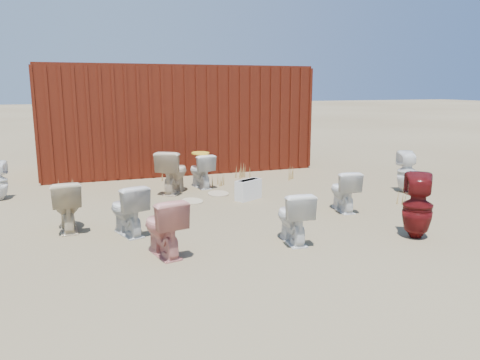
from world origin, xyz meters
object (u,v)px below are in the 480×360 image
object	(u,v)px
toilet_front_e	(343,191)
loose_tank	(248,190)
toilet_front_pink	(163,226)
toilet_back_beige_right	(173,172)
shipping_container	(174,118)
toilet_front_c	(293,217)
toilet_front_a	(127,209)
toilet_front_maroon	(418,206)
toilet_back_yellowlid	(201,171)
toilet_back_e	(407,172)
toilet_back_beige_left	(67,205)

from	to	relation	value
toilet_front_e	loose_tank	distance (m)	1.68
toilet_front_pink	loose_tank	size ratio (longest dim) A/B	1.39
toilet_back_beige_right	toilet_front_e	bearing A→B (deg)	167.90
shipping_container	toilet_back_beige_right	xyz separation A→B (m)	(-0.64, -2.73, -0.80)
toilet_front_pink	loose_tank	xyz separation A→B (m)	(1.91, 2.22, -0.17)
shipping_container	toilet_front_c	xyz separation A→B (m)	(0.20, -6.02, -0.87)
toilet_front_a	toilet_front_c	bearing A→B (deg)	134.46
loose_tank	toilet_back_beige_right	bearing A→B (deg)	110.67
toilet_front_e	toilet_back_beige_right	size ratio (longest dim) A/B	0.82
shipping_container	toilet_front_maroon	world-z (taller)	shipping_container
toilet_front_maroon	toilet_front_e	world-z (taller)	toilet_front_maroon
toilet_back_beige_right	loose_tank	world-z (taller)	toilet_back_beige_right
shipping_container	toilet_front_pink	xyz separation A→B (m)	(-1.43, -5.92, -0.85)
toilet_front_maroon	toilet_back_yellowlid	world-z (taller)	toilet_front_maroon
toilet_front_c	loose_tank	bearing A→B (deg)	-90.98
toilet_back_e	toilet_front_e	bearing A→B (deg)	42.62
toilet_front_maroon	shipping_container	bearing A→B (deg)	-38.68
toilet_front_maroon	toilet_back_e	bearing A→B (deg)	-90.86
toilet_front_pink	shipping_container	bearing A→B (deg)	-115.53
toilet_front_maroon	toilet_back_beige_right	xyz separation A→B (m)	(-2.43, 3.68, -0.03)
toilet_front_a	toilet_back_beige_right	distance (m)	2.50
toilet_front_pink	toilet_front_maroon	size ratio (longest dim) A/B	0.82
toilet_front_maroon	toilet_back_beige_right	bearing A→B (deg)	-20.89
toilet_front_a	toilet_front_maroon	xyz separation A→B (m)	(3.52, -1.43, 0.08)
toilet_back_yellowlid	toilet_front_pink	bearing A→B (deg)	58.28
toilet_front_maroon	loose_tank	xyz separation A→B (m)	(-1.31, 2.71, -0.25)
toilet_back_beige_right	toilet_front_maroon	bearing A→B (deg)	155.27
toilet_front_pink	toilet_back_beige_right	distance (m)	3.29
toilet_front_c	toilet_front_e	bearing A→B (deg)	-136.34
toilet_front_c	toilet_back_yellowlid	size ratio (longest dim) A/B	1.01
toilet_front_e	toilet_back_e	bearing A→B (deg)	-148.35
shipping_container	toilet_front_c	distance (m)	6.08
toilet_front_pink	toilet_front_e	world-z (taller)	toilet_front_pink
toilet_front_maroon	toilet_back_beige_left	size ratio (longest dim) A/B	1.21
toilet_front_c	toilet_front_maroon	xyz separation A→B (m)	(1.59, -0.39, 0.09)
toilet_front_c	toilet_front_maroon	distance (m)	1.64
toilet_back_beige_right	toilet_front_pink	bearing A→B (deg)	107.94
toilet_back_beige_left	toilet_back_beige_right	world-z (taller)	toilet_back_beige_right
shipping_container	toilet_back_beige_right	distance (m)	2.91
toilet_front_a	toilet_front_pink	distance (m)	0.99
toilet_front_e	toilet_back_beige_right	distance (m)	3.15
toilet_front_e	toilet_back_e	world-z (taller)	toilet_back_e
toilet_front_maroon	loose_tank	size ratio (longest dim) A/B	1.70
toilet_front_maroon	toilet_front_pink	bearing A→B (deg)	27.14
shipping_container	toilet_back_beige_right	size ratio (longest dim) A/B	7.52
toilet_front_maroon	toilet_back_beige_left	distance (m)	4.68
toilet_front_e	shipping_container	bearing A→B (deg)	-62.24
toilet_back_e	loose_tank	distance (m)	3.01
toilet_front_c	toilet_front_e	size ratio (longest dim) A/B	1.02
toilet_front_a	toilet_back_beige_left	xyz separation A→B (m)	(-0.76, 0.47, 0.01)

